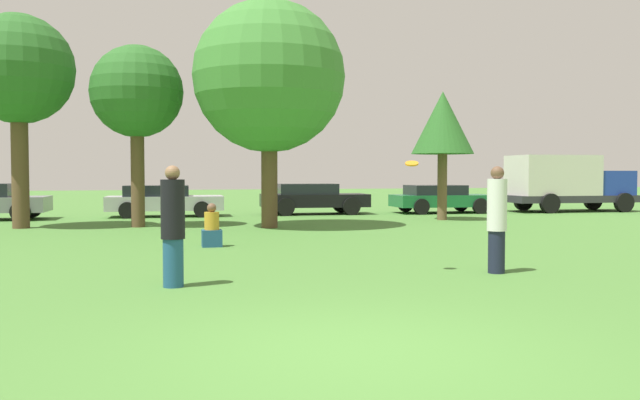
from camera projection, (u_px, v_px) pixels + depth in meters
name	position (u px, v px, depth m)	size (l,w,h in m)	color
ground_plane	(358.00, 351.00, 6.17)	(120.00, 120.00, 0.00)	#477A33
person_thrower	(173.00, 226.00, 9.60)	(0.35, 0.35, 1.78)	navy
person_catcher	(497.00, 219.00, 10.93)	(0.33, 0.33, 1.78)	#191E33
frisbee	(412.00, 164.00, 10.92)	(0.23, 0.22, 0.12)	orange
bystander_sitting	(212.00, 229.00, 14.86)	(0.44, 0.37, 0.98)	navy
tree_0	(18.00, 71.00, 19.63)	(3.27, 3.27, 6.40)	brown
tree_1	(137.00, 93.00, 20.10)	(2.81, 2.81, 5.56)	brown
tree_2	(269.00, 77.00, 19.82)	(4.58, 4.58, 6.86)	brown
tree_3	(443.00, 124.00, 23.20)	(2.20, 2.20, 4.53)	brown
parked_car_silver	(163.00, 200.00, 25.08)	(4.37, 2.00, 1.19)	#B2B2B7
parked_car_black	(312.00, 198.00, 26.52)	(4.29, 2.03, 1.23)	black
parked_car_green	(440.00, 198.00, 27.36)	(4.13, 2.14, 1.16)	#196633
delivery_truck_blue	(565.00, 182.00, 28.39)	(5.61, 2.51, 2.41)	#2D2D33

